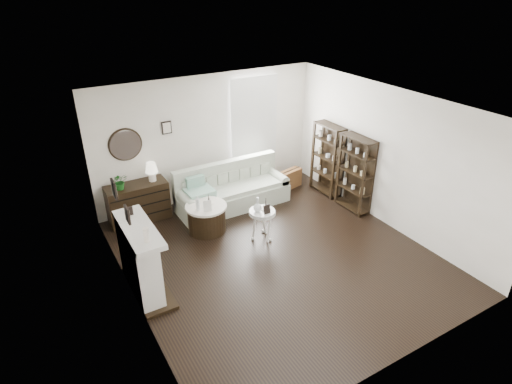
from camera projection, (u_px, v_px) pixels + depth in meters
room at (239, 122)px, 9.30m from camera, size 5.50×5.50×5.50m
fireplace at (141, 262)px, 6.57m from camera, size 0.50×1.40×1.84m
shelf_unit_far at (328, 159)px, 9.51m from camera, size 0.30×0.80×1.60m
shelf_unit_near at (355, 174)px, 8.82m from camera, size 0.30×0.80×1.60m
sofa at (232, 192)px, 9.17m from camera, size 2.40×0.83×0.93m
quilt at (199, 193)px, 8.61m from camera, size 0.56×0.46×0.14m
suitcase at (289, 179)px, 9.95m from camera, size 0.68×0.36×0.43m
dresser at (138, 202)px, 8.57m from camera, size 1.19×0.51×0.79m
table_lamp at (152, 172)px, 8.46m from camera, size 0.32×0.32×0.39m
potted_plant at (120, 181)px, 8.14m from camera, size 0.30×0.27×0.33m
drum_table at (207, 218)px, 8.26m from camera, size 0.80×0.80×0.55m
pedestal_table at (262, 213)px, 7.89m from camera, size 0.49×0.49×0.60m
eiffel_drum at (209, 199)px, 8.18m from camera, size 0.12×0.12×0.18m
bottle_drum at (198, 203)px, 7.91m from camera, size 0.07×0.07×0.30m
card_frame_drum at (207, 206)px, 7.91m from camera, size 0.16×0.09×0.21m
eiffel_ped at (266, 204)px, 7.89m from camera, size 0.13×0.13×0.20m
flask_ped at (258, 205)px, 7.78m from camera, size 0.15×0.15×0.29m
card_frame_ped at (267, 209)px, 7.74m from camera, size 0.13×0.06×0.17m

